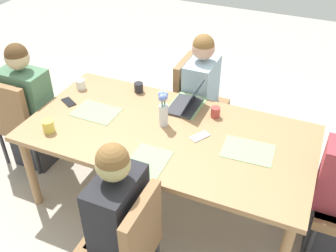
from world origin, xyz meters
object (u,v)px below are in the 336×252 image
object	(u,v)px
coffee_mug_centre_right	(48,126)
phone_black	(69,102)
chair_head_left_left_mid	(21,118)
coffee_mug_near_left	(139,87)
chair_far_left_near	(195,99)
flower_vase	(163,107)
dining_table	(168,138)
laptop_far_left_near	(187,103)
person_far_left_near	(200,102)
coffee_mug_near_right	(216,112)
phone_silver	(200,136)
chair_near_left_far	(126,243)
coffee_mug_centre_left	(81,84)
person_head_left_left_mid	(31,113)
person_near_left_far	(120,229)

from	to	relation	value
coffee_mug_centre_right	phone_black	world-z (taller)	coffee_mug_centre_right
chair_head_left_left_mid	phone_black	distance (m)	0.55
coffee_mug_near_left	phone_black	distance (m)	0.61
chair_head_left_left_mid	coffee_mug_near_left	size ratio (longest dim) A/B	10.71
chair_head_left_left_mid	coffee_mug_centre_right	bearing A→B (deg)	-26.54
coffee_mug_centre_right	chair_far_left_near	bearing A→B (deg)	58.96
flower_vase	chair_head_left_left_mid	bearing A→B (deg)	-174.74
dining_table	laptop_far_left_near	bearing A→B (deg)	87.69
chair_far_left_near	person_far_left_near	distance (m)	0.10
laptop_far_left_near	coffee_mug_near_right	xyz separation A→B (m)	(0.25, -0.03, 0.00)
chair_head_left_left_mid	person_far_left_near	bearing A→B (deg)	31.48
chair_head_left_left_mid	flower_vase	xyz separation A→B (m)	(1.35, 0.12, 0.39)
chair_far_left_near	phone_silver	world-z (taller)	chair_far_left_near
chair_near_left_far	coffee_mug_centre_left	xyz separation A→B (m)	(-1.06, 1.15, 0.28)
chair_far_left_near	chair_near_left_far	size ratio (longest dim) A/B	1.00
flower_vase	coffee_mug_near_right	bearing A→B (deg)	38.24
coffee_mug_centre_right	phone_black	size ratio (longest dim) A/B	0.64
chair_far_left_near	phone_black	world-z (taller)	chair_far_left_near
person_far_left_near	coffee_mug_centre_right	world-z (taller)	person_far_left_near
dining_table	chair_head_left_left_mid	bearing A→B (deg)	-177.67
dining_table	coffee_mug_centre_right	bearing A→B (deg)	-156.63
chair_near_left_far	coffee_mug_near_left	world-z (taller)	chair_near_left_far
person_head_left_left_mid	phone_silver	size ratio (longest dim) A/B	7.97
person_far_left_near	coffee_mug_near_left	distance (m)	0.63
chair_far_left_near	coffee_mug_near_right	bearing A→B (deg)	-56.11
chair_near_left_far	phone_black	bearing A→B (deg)	138.42
dining_table	person_near_left_far	distance (m)	0.82
dining_table	person_far_left_near	size ratio (longest dim) A/B	1.82
dining_table	chair_near_left_far	xyz separation A→B (m)	(0.10, -0.87, -0.17)
laptop_far_left_near	coffee_mug_centre_right	size ratio (longest dim) A/B	3.36
chair_near_left_far	phone_black	xyz separation A→B (m)	(-1.03, 0.91, 0.24)
coffee_mug_centre_left	coffee_mug_centre_right	bearing A→B (deg)	-77.66
laptop_far_left_near	flower_vase	bearing A→B (deg)	-105.60
person_far_left_near	flower_vase	distance (m)	0.82
person_far_left_near	phone_silver	bearing A→B (deg)	-71.41
person_head_left_left_mid	coffee_mug_centre_right	size ratio (longest dim) A/B	12.54
chair_head_left_left_mid	coffee_mug_near_right	world-z (taller)	chair_head_left_left_mid
person_head_left_left_mid	chair_near_left_far	distance (m)	1.71
person_near_left_far	phone_black	size ratio (longest dim) A/B	7.97
chair_near_left_far	coffee_mug_near_left	xyz separation A→B (m)	(-0.56, 1.30, 0.27)
chair_head_left_left_mid	person_near_left_far	xyz separation A→B (m)	(1.44, -0.75, 0.03)
flower_vase	coffee_mug_centre_right	xyz separation A→B (m)	(-0.75, -0.42, -0.11)
coffee_mug_centre_left	coffee_mug_near_right	bearing A→B (deg)	2.39
person_head_left_left_mid	person_near_left_far	xyz separation A→B (m)	(1.38, -0.83, 0.00)
chair_head_left_left_mid	laptop_far_left_near	xyz separation A→B (m)	(1.43, 0.42, 0.27)
laptop_far_left_near	phone_black	distance (m)	1.00
chair_far_left_near	person_near_left_far	xyz separation A→B (m)	(0.11, -1.67, 0.03)
dining_table	phone_black	world-z (taller)	phone_black
person_far_left_near	chair_near_left_far	xyz separation A→B (m)	(0.11, -1.67, -0.03)
chair_near_left_far	phone_silver	world-z (taller)	chair_near_left_far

